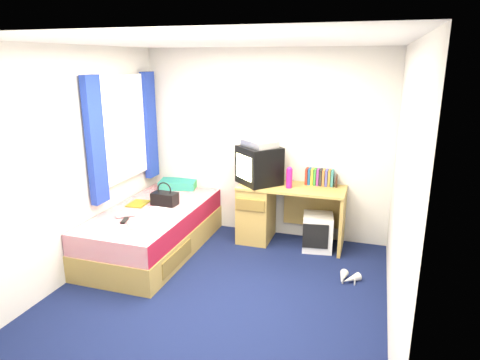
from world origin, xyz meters
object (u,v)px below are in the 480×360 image
(colour_swatch_fan, at_px, (131,226))
(white_heels, at_px, (347,278))
(desk, at_px, (270,210))
(pink_water_bottle, at_px, (289,179))
(towel, at_px, (161,216))
(magazine, at_px, (138,204))
(picture_frame, at_px, (336,181))
(water_bottle, at_px, (125,214))
(bed, at_px, (154,230))
(pillow, at_px, (178,184))
(crt_tv, at_px, (259,165))
(aerosol_can, at_px, (280,177))
(storage_cube, at_px, (318,232))
(remote_control, at_px, (125,221))
(vcr, at_px, (260,144))
(handbag, at_px, (165,198))

(colour_swatch_fan, xyz_separation_m, white_heels, (2.24, 0.50, -0.51))
(desk, xyz_separation_m, colour_swatch_fan, (-1.20, -1.31, 0.14))
(pink_water_bottle, height_order, towel, pink_water_bottle)
(magazine, bearing_deg, towel, -37.79)
(picture_frame, xyz_separation_m, water_bottle, (-2.20, -1.25, -0.24))
(bed, relative_size, water_bottle, 10.00)
(desk, relative_size, white_heels, 5.29)
(pillow, distance_m, white_heels, 2.62)
(crt_tv, height_order, towel, crt_tv)
(crt_tv, distance_m, colour_swatch_fan, 1.73)
(aerosol_can, bearing_deg, towel, -134.02)
(storage_cube, distance_m, colour_swatch_fan, 2.22)
(colour_swatch_fan, bearing_deg, towel, 47.30)
(remote_control, bearing_deg, vcr, 29.76)
(picture_frame, distance_m, magazine, 2.45)
(pink_water_bottle, bearing_deg, pillow, 172.51)
(storage_cube, bearing_deg, pillow, 165.47)
(vcr, xyz_separation_m, aerosol_can, (0.26, 0.05, -0.42))
(remote_control, distance_m, white_heels, 2.47)
(towel, bearing_deg, crt_tv, 52.32)
(desk, distance_m, colour_swatch_fan, 1.78)
(vcr, bearing_deg, crt_tv, -93.64)
(storage_cube, height_order, picture_frame, picture_frame)
(handbag, xyz_separation_m, white_heels, (2.22, -0.24, -0.58))
(pink_water_bottle, height_order, water_bottle, pink_water_bottle)
(crt_tv, relative_size, towel, 2.00)
(vcr, bearing_deg, white_heels, 4.94)
(pink_water_bottle, relative_size, white_heels, 0.95)
(bed, xyz_separation_m, vcr, (1.11, 0.74, 0.99))
(towel, xyz_separation_m, magazine, (-0.53, 0.41, -0.05))
(desk, bearing_deg, magazine, -156.76)
(crt_tv, xyz_separation_m, handbag, (-1.03, -0.56, -0.36))
(towel, bearing_deg, bed, 131.20)
(desk, relative_size, vcr, 3.15)
(crt_tv, relative_size, vcr, 1.55)
(white_heels, bearing_deg, pillow, 158.58)
(storage_cube, height_order, white_heels, storage_cube)
(colour_swatch_fan, bearing_deg, magazine, 115.11)
(aerosol_can, xyz_separation_m, handbag, (-1.29, -0.62, -0.21))
(pillow, distance_m, vcr, 1.37)
(picture_frame, height_order, white_heels, picture_frame)
(picture_frame, bearing_deg, storage_cube, -128.16)
(colour_swatch_fan, bearing_deg, pink_water_bottle, 40.32)
(storage_cube, bearing_deg, handbag, -173.37)
(towel, xyz_separation_m, white_heels, (2.01, 0.26, -0.55))
(bed, relative_size, white_heels, 8.14)
(bed, distance_m, aerosol_can, 1.68)
(desk, xyz_separation_m, aerosol_can, (0.11, 0.06, 0.43))
(handbag, xyz_separation_m, colour_swatch_fan, (-0.01, -0.74, -0.08))
(handbag, bearing_deg, towel, -64.04)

